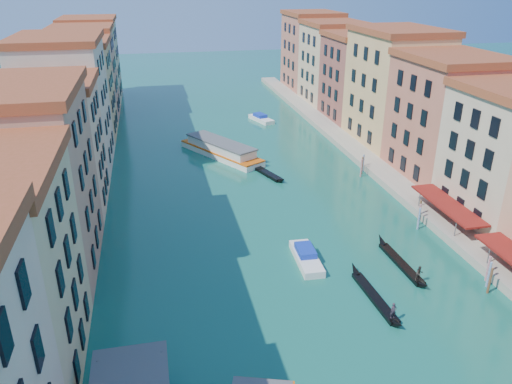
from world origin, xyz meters
TOP-DOWN VIEW (x-y plane):
  - left_bank_palazzos at (-26.00, 64.68)m, footprint 12.80×128.40m
  - right_bank_palazzos at (30.00, 65.00)m, footprint 12.80×128.40m
  - quay at (22.00, 65.00)m, footprint 4.00×140.00m
  - mooring_poles_right at (19.10, 28.80)m, footprint 1.44×54.24m
  - vaporetto_far at (-1.59, 71.21)m, footprint 12.82×17.98m
  - gondola_fore at (6.99, 26.42)m, footprint 1.37×11.10m
  - gondola_right at (12.46, 31.39)m, footprint 1.29×11.23m
  - gondola_far at (3.73, 62.33)m, footprint 5.29×12.47m
  - motorboat_mid at (2.53, 34.63)m, footprint 2.54×7.27m
  - motorboat_far at (10.25, 92.00)m, footprint 4.51×7.65m

SIDE VIEW (x-z plane):
  - gondola_fore at x=6.99m, z-range -0.73..1.48m
  - gondola_far at x=3.73m, z-range -0.54..1.29m
  - gondola_right at x=12.46m, z-range -0.69..1.55m
  - quay at x=22.00m, z-range 0.00..1.00m
  - motorboat_mid at x=2.53m, z-range -0.16..1.32m
  - motorboat_far at x=10.25m, z-range -0.17..1.34m
  - vaporetto_far at x=-1.59m, z-range -0.14..2.60m
  - mooring_poles_right at x=19.10m, z-range -0.30..2.90m
  - left_bank_palazzos at x=-26.00m, z-range -0.79..20.21m
  - right_bank_palazzos at x=30.00m, z-range -0.75..20.25m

